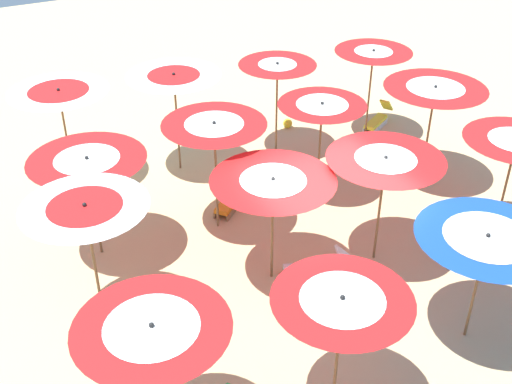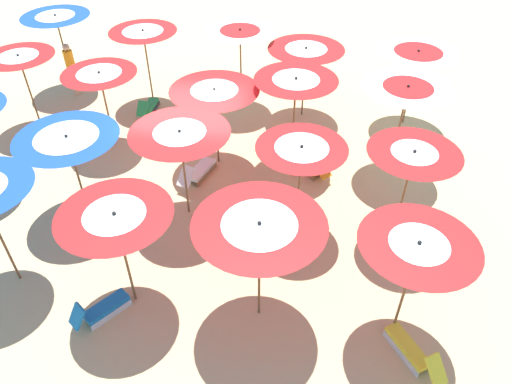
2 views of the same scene
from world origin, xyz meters
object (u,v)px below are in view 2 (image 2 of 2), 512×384
(beach_umbrella_10, at_px, (413,159))
(beach_umbrella_16, at_px, (259,231))
(beachgoer_0, at_px, (71,68))
(beach_umbrella_3, at_px, (144,36))
(beach_umbrella_6, at_px, (296,87))
(lounger_2, at_px, (198,171))
(beach_umbrella_17, at_px, (116,221))
(beach_umbrella_12, at_px, (180,138))
(lounger_3, at_px, (149,107))
(beach_umbrella_1, at_px, (306,55))
(beach_umbrella_9, at_px, (20,62))
(beach_umbrella_7, at_px, (215,96))
(beach_umbrella_4, at_px, (57,22))
(beach_umbrella_13, at_px, (68,144))
(beach_umbrella_11, at_px, (301,154))
(beach_umbrella_0, at_px, (417,57))
(lounger_4, at_px, (102,309))
(lounger_1, at_px, (310,167))
(beach_umbrella_5, at_px, (407,94))
(lounger_0, at_px, (412,351))
(beach_umbrella_2, at_px, (240,36))
(beach_umbrella_8, at_px, (100,79))
(beach_ball, at_px, (445,263))
(beach_umbrella_15, at_px, (417,251))

(beach_umbrella_10, distance_m, beach_umbrella_16, 3.76)
(beachgoer_0, bearing_deg, beach_umbrella_3, -59.55)
(beach_umbrella_6, xyz_separation_m, lounger_2, (-0.97, 2.42, -2.03))
(beach_umbrella_17, xyz_separation_m, lounger_2, (4.02, -0.59, -1.92))
(beach_umbrella_12, xyz_separation_m, lounger_3, (4.56, 2.14, -1.93))
(beach_umbrella_1, xyz_separation_m, beach_umbrella_9, (-1.28, 7.96, 0.07))
(beach_umbrella_7, height_order, lounger_2, beach_umbrella_7)
(beach_umbrella_4, xyz_separation_m, beach_umbrella_16, (-8.81, -7.10, -0.04))
(beach_umbrella_6, xyz_separation_m, beach_umbrella_7, (-0.22, 2.00, -0.24))
(beach_umbrella_13, height_order, lounger_3, beach_umbrella_13)
(beach_umbrella_11, distance_m, beach_umbrella_16, 2.61)
(beach_umbrella_9, xyz_separation_m, beach_umbrella_17, (-6.20, -4.69, 0.07))
(beach_umbrella_0, bearing_deg, beachgoer_0, 84.97)
(beach_umbrella_13, relative_size, lounger_3, 1.80)
(beach_umbrella_12, bearing_deg, beach_umbrella_9, 56.17)
(beach_umbrella_11, height_order, beachgoer_0, beach_umbrella_11)
(lounger_4, height_order, beachgoer_0, beachgoer_0)
(beach_umbrella_6, bearing_deg, lounger_1, -136.41)
(beach_umbrella_12, relative_size, beachgoer_0, 1.34)
(beach_umbrella_1, bearing_deg, beach_umbrella_13, 133.68)
(beach_umbrella_5, xyz_separation_m, lounger_2, (-0.78, 5.09, -2.06))
(beach_umbrella_5, relative_size, beach_umbrella_13, 1.10)
(beach_umbrella_9, relative_size, lounger_0, 1.74)
(lounger_1, bearing_deg, lounger_4, 99.91)
(beach_umbrella_2, bearing_deg, beach_umbrella_8, 126.80)
(beach_umbrella_4, bearing_deg, beach_umbrella_12, -139.31)
(beach_umbrella_13, distance_m, beach_umbrella_16, 5.16)
(beach_umbrella_6, height_order, beach_ball, beach_umbrella_6)
(beach_umbrella_5, relative_size, beach_umbrella_6, 1.00)
(beach_umbrella_0, distance_m, lounger_0, 8.45)
(beach_umbrella_3, relative_size, beach_umbrella_13, 1.06)
(lounger_2, bearing_deg, beach_umbrella_3, 50.46)
(beach_umbrella_5, bearing_deg, lounger_2, 98.70)
(beach_umbrella_3, relative_size, beachgoer_0, 1.38)
(beach_umbrella_12, distance_m, lounger_2, 2.36)
(beach_umbrella_5, distance_m, beach_umbrella_11, 3.48)
(lounger_0, height_order, lounger_3, lounger_0)
(beach_umbrella_2, bearing_deg, beach_umbrella_12, 172.24)
(beach_umbrella_7, bearing_deg, beach_umbrella_15, -141.48)
(beach_umbrella_7, bearing_deg, beach_umbrella_3, 39.68)
(beach_umbrella_13, bearing_deg, beach_umbrella_15, -112.36)
(beach_umbrella_17, xyz_separation_m, lounger_0, (-0.88, -5.30, -1.93))
(beach_umbrella_13, height_order, lounger_2, beach_umbrella_13)
(beach_umbrella_9, distance_m, beach_umbrella_13, 4.60)
(lounger_2, relative_size, lounger_3, 1.15)
(beach_umbrella_1, height_order, beach_umbrella_7, beach_umbrella_7)
(beach_umbrella_0, xyz_separation_m, beach_umbrella_13, (-4.73, 8.29, -0.21))
(beach_umbrella_6, xyz_separation_m, beach_umbrella_16, (-5.12, 0.51, -0.01))
(lounger_0, bearing_deg, lounger_4, 55.78)
(beach_umbrella_0, relative_size, beach_umbrella_2, 0.94)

